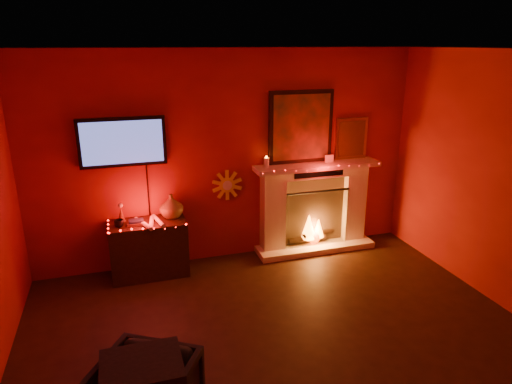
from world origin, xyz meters
TOP-DOWN VIEW (x-y plane):
  - room at (0.00, 0.00)m, footprint 5.00×5.00m
  - fireplace at (1.14, 2.39)m, footprint 1.72×0.40m
  - tv at (-1.30, 2.45)m, footprint 1.00×0.07m
  - sunburst_clock at (-0.05, 2.48)m, footprint 0.40×0.03m
  - console_table at (-1.08, 2.26)m, footprint 0.92×0.53m

SIDE VIEW (x-z plane):
  - console_table at x=-1.08m, z-range -0.10..0.90m
  - fireplace at x=1.14m, z-range -0.37..1.81m
  - sunburst_clock at x=-0.05m, z-range 0.80..1.20m
  - room at x=0.00m, z-range -1.15..3.85m
  - tv at x=-1.30m, z-range 1.03..2.27m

